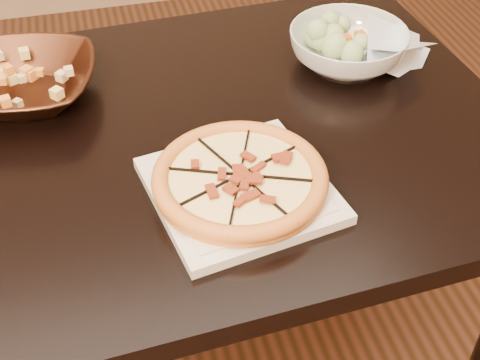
{
  "coord_description": "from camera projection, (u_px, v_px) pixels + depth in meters",
  "views": [
    {
      "loc": [
        -0.07,
        -0.92,
        1.46
      ],
      "look_at": [
        0.12,
        -0.18,
        0.78
      ],
      "focal_mm": 50.0,
      "sensor_mm": 36.0,
      "label": 1
    }
  ],
  "objects": [
    {
      "name": "bronze_bowl",
      "position": [
        24.0,
        83.0,
        1.22
      ],
      "size": [
        0.32,
        0.32,
        0.06
      ],
      "primitive_type": "imported",
      "rotation": [
        0.0,
        0.0,
        -0.22
      ],
      "color": "#3E1F12",
      "rests_on": "dining_table"
    },
    {
      "name": "plate",
      "position": [
        240.0,
        189.0,
        1.03
      ],
      "size": [
        0.3,
        0.3,
        0.02
      ],
      "color": "beige",
      "rests_on": "dining_table"
    },
    {
      "name": "mixed_dish",
      "position": [
        17.0,
        61.0,
        1.19
      ],
      "size": [
        0.12,
        0.12,
        0.03
      ],
      "color": "tan",
      "rests_on": "bronze_bowl"
    },
    {
      "name": "dining_table",
      "position": [
        156.0,
        187.0,
        1.22
      ],
      "size": [
        1.34,
        0.9,
        0.75
      ],
      "color": "black",
      "rests_on": "floor"
    },
    {
      "name": "cling_film",
      "position": [
        398.0,
        50.0,
        1.32
      ],
      "size": [
        0.17,
        0.15,
        0.05
      ],
      "primitive_type": null,
      "rotation": [
        0.0,
        0.0,
        -0.23
      ],
      "color": "silver",
      "rests_on": "dining_table"
    },
    {
      "name": "salad",
      "position": [
        351.0,
        23.0,
        1.27
      ],
      "size": [
        0.12,
        0.11,
        0.04
      ],
      "color": "#99B96C",
      "rests_on": "salad_bowl"
    },
    {
      "name": "salad_bowl",
      "position": [
        348.0,
        47.0,
        1.3
      ],
      "size": [
        0.25,
        0.25,
        0.07
      ],
      "primitive_type": "imported",
      "rotation": [
        0.0,
        0.0,
        -0.07
      ],
      "color": "silver",
      "rests_on": "dining_table"
    },
    {
      "name": "pizza",
      "position": [
        240.0,
        178.0,
        1.02
      ],
      "size": [
        0.27,
        0.27,
        0.03
      ],
      "color": "orange",
      "rests_on": "plate"
    }
  ]
}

